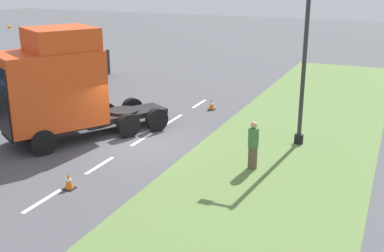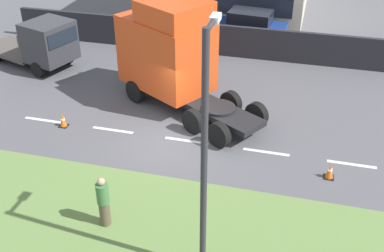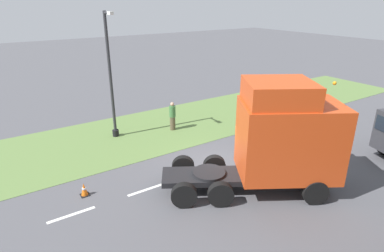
{
  "view_description": "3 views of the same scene",
  "coord_description": "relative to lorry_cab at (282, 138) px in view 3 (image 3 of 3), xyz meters",
  "views": [
    {
      "loc": [
        -9.85,
        16.39,
        6.91
      ],
      "look_at": [
        -2.69,
        0.02,
        1.16
      ],
      "focal_mm": 45.0,
      "sensor_mm": 36.0,
      "label": 1
    },
    {
      "loc": [
        -15.66,
        -5.03,
        10.56
      ],
      "look_at": [
        -1.63,
        -1.35,
        1.75
      ],
      "focal_mm": 45.0,
      "sensor_mm": 36.0,
      "label": 2
    },
    {
      "loc": [
        11.01,
        -8.86,
        7.69
      ],
      "look_at": [
        -0.48,
        -1.25,
        2.23
      ],
      "focal_mm": 30.0,
      "sensor_mm": 36.0,
      "label": 3
    }
  ],
  "objects": [
    {
      "name": "ground_plane",
      "position": [
        -3.03,
        -0.85,
        -2.4
      ],
      "size": [
        120.0,
        120.0,
        0.0
      ],
      "primitive_type": "plane",
      "color": "#515156",
      "rests_on": "ground"
    },
    {
      "name": "traffic_cone_trailing",
      "position": [
        -3.26,
        3.78,
        -2.12
      ],
      "size": [
        0.36,
        0.36,
        0.58
      ],
      "color": "black",
      "rests_on": "ground"
    },
    {
      "name": "pedestrian",
      "position": [
        -8.35,
        -0.35,
        -1.51
      ],
      "size": [
        0.39,
        0.39,
        1.81
      ],
      "color": "brown",
      "rests_on": "ground"
    },
    {
      "name": "lorry_cab",
      "position": [
        0.0,
        0.0,
        0.0
      ],
      "size": [
        5.73,
        7.19,
        4.92
      ],
      "rotation": [
        0.0,
        0.0,
        -0.54
      ],
      "color": "black",
      "rests_on": "ground"
    },
    {
      "name": "lamp_post",
      "position": [
        -9.29,
        -3.74,
        0.83
      ],
      "size": [
        1.31,
        0.38,
        7.14
      ],
      "color": "black",
      "rests_on": "ground"
    },
    {
      "name": "grass_verge",
      "position": [
        -9.03,
        -0.85,
        -2.4
      ],
      "size": [
        7.0,
        44.0,
        0.01
      ],
      "color": "#607F42",
      "rests_on": "ground"
    },
    {
      "name": "lane_markings",
      "position": [
        -3.03,
        -1.55,
        -2.4
      ],
      "size": [
        0.16,
        14.6,
        0.0
      ],
      "color": "white",
      "rests_on": "ground"
    },
    {
      "name": "traffic_cone_lead",
      "position": [
        -4.08,
        -7.14,
        -2.12
      ],
      "size": [
        0.36,
        0.36,
        0.58
      ],
      "color": "black",
      "rests_on": "ground"
    }
  ]
}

